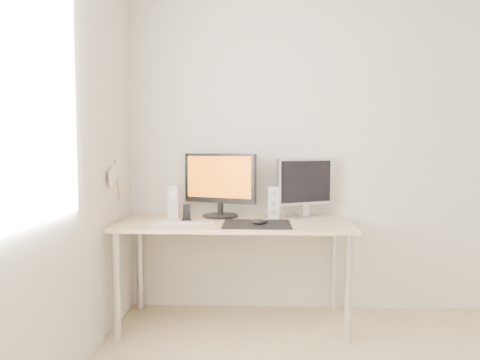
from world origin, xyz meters
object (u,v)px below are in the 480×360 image
object	(u,v)px
desk	(234,232)
speaker_right	(273,203)
mouse	(260,222)
main_monitor	(220,183)
speaker_left	(174,202)
phone_dock	(187,216)
keyboard	(184,223)
second_monitor	(305,185)

from	to	relation	value
desk	speaker_right	bearing A→B (deg)	22.16
mouse	desk	bearing A→B (deg)	138.25
main_monitor	speaker_left	xyz separation A→B (m)	(-0.33, -0.03, -0.14)
speaker_right	phone_dock	distance (m)	0.62
mouse	keyboard	distance (m)	0.50
second_monitor	speaker_left	distance (m)	0.96
speaker_left	speaker_right	bearing A→B (deg)	-2.43
speaker_left	phone_dock	bearing A→B (deg)	-50.05
desk	speaker_left	xyz separation A→B (m)	(-0.44, 0.14, 0.19)
speaker_right	keyboard	bearing A→B (deg)	-155.93
desk	second_monitor	bearing A→B (deg)	19.78
mouse	phone_dock	size ratio (longest dim) A/B	0.97
phone_dock	speaker_left	bearing A→B (deg)	129.95
desk	main_monitor	bearing A→B (deg)	121.99
phone_dock	mouse	bearing A→B (deg)	-18.13
speaker_left	speaker_right	xyz separation A→B (m)	(0.72, -0.03, 0.00)
mouse	main_monitor	xyz separation A→B (m)	(-0.29, 0.34, 0.23)
main_monitor	speaker_right	distance (m)	0.42
desk	speaker_left	bearing A→B (deg)	162.15
main_monitor	speaker_right	size ratio (longest dim) A/B	2.29
mouse	keyboard	size ratio (longest dim) A/B	0.26
speaker_left	second_monitor	bearing A→B (deg)	2.33
mouse	second_monitor	size ratio (longest dim) A/B	0.25
mouse	desk	size ratio (longest dim) A/B	0.07
speaker_left	speaker_right	world-z (taller)	same
second_monitor	speaker_left	xyz separation A→B (m)	(-0.95, -0.04, -0.12)
mouse	speaker_right	bearing A→B (deg)	70.45
speaker_left	keyboard	bearing A→B (deg)	-67.30
main_monitor	speaker_left	world-z (taller)	main_monitor
mouse	speaker_right	size ratio (longest dim) A/B	0.47
mouse	keyboard	world-z (taller)	mouse
keyboard	mouse	bearing A→B (deg)	-0.72
second_monitor	keyboard	distance (m)	0.92
mouse	main_monitor	world-z (taller)	main_monitor
second_monitor	speaker_right	world-z (taller)	second_monitor
mouse	phone_dock	distance (m)	0.54
desk	mouse	bearing A→B (deg)	-41.75
phone_dock	speaker_right	bearing A→B (deg)	9.89
main_monitor	mouse	bearing A→B (deg)	-49.31
desk	main_monitor	world-z (taller)	main_monitor
keyboard	speaker_right	bearing A→B (deg)	24.07
speaker_left	keyboard	size ratio (longest dim) A/B	0.55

